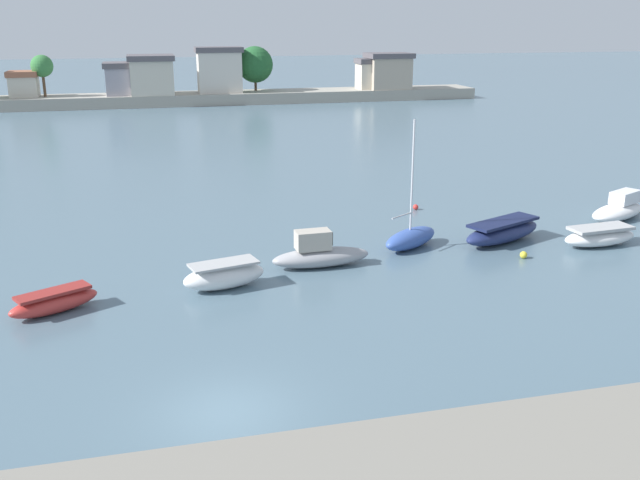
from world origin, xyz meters
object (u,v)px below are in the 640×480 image
moored_boat_3 (320,254)px  mooring_buoy_3 (416,207)px  mooring_buoy_2 (523,255)px  moored_boat_5 (503,232)px  moored_boat_4 (411,238)px  moored_boat_1 (54,302)px  moored_boat_6 (600,236)px  moored_boat_7 (619,209)px  moored_boat_2 (224,276)px

moored_boat_3 → mooring_buoy_3: 12.06m
moored_boat_3 → mooring_buoy_2: 10.17m
mooring_buoy_2 → mooring_buoy_3: 10.17m
moored_boat_5 → mooring_buoy_2: 2.76m
moored_boat_4 → mooring_buoy_3: 7.70m
moored_boat_1 → moored_boat_6: bearing=-22.7°
moored_boat_1 → mooring_buoy_2: size_ratio=10.32×
moored_boat_7 → mooring_buoy_3: bearing=130.1°
moored_boat_2 → mooring_buoy_2: bearing=-12.0°
moored_boat_1 → moored_boat_3: (11.73, 2.77, 0.18)m
moored_boat_3 → moored_boat_6: 14.98m
moored_boat_2 → mooring_buoy_2: size_ratio=10.93×
moored_boat_1 → moored_boat_4: size_ratio=0.56×
moored_boat_2 → moored_boat_3: size_ratio=0.82×
moored_boat_4 → moored_boat_5: (5.09, -0.24, 0.02)m
moored_boat_3 → moored_boat_7: (19.22, 3.94, -0.07)m
mooring_buoy_3 → moored_boat_7: bearing=-23.7°
moored_boat_2 → moored_boat_7: moored_boat_7 is taller
moored_boat_3 → moored_boat_5: 10.45m
moored_boat_1 → mooring_buoy_3: bearing=2.0°
moored_boat_2 → moored_boat_5: moored_boat_2 is taller
moored_boat_1 → mooring_buoy_2: bearing=-24.0°
moored_boat_5 → mooring_buoy_3: bearing=82.4°
mooring_buoy_2 → moored_boat_3: bearing=172.7°
moored_boat_7 → mooring_buoy_2: 10.54m
mooring_buoy_2 → moored_boat_2: bearing=-178.4°
moored_boat_5 → moored_boat_6: 4.96m
moored_boat_3 → moored_boat_7: 19.62m
moored_boat_5 → moored_boat_1: bearing=167.6°
moored_boat_3 → mooring_buoy_2: (10.07, -1.29, -0.44)m
moored_boat_7 → mooring_buoy_2: bearing=-176.4°
moored_boat_6 → moored_boat_4: bearing=163.5°
moored_boat_1 → moored_boat_2: (6.98, 1.06, 0.13)m
moored_boat_4 → moored_boat_7: size_ratio=1.30×
moored_boat_7 → mooring_buoy_2: size_ratio=14.09×
mooring_buoy_3 → moored_boat_3: bearing=-133.6°
moored_boat_4 → mooring_buoy_2: size_ratio=18.36×
moored_boat_6 → moored_boat_2: bearing=179.2°
moored_boat_4 → moored_boat_2: bearing=165.9°
moored_boat_2 → mooring_buoy_3: (13.07, 10.44, -0.40)m
moored_boat_1 → moored_boat_7: 31.67m
moored_boat_5 → moored_boat_7: moored_boat_7 is taller
moored_boat_7 → moored_boat_1: bearing=166.1°
moored_boat_4 → mooring_buoy_3: (3.05, 7.06, -0.37)m
moored_boat_2 → moored_boat_3: bearing=6.2°
moored_boat_5 → moored_boat_6: moored_boat_5 is taller
moored_boat_1 → moored_boat_6: 26.81m
moored_boat_6 → moored_boat_3: bearing=173.9°
moored_boat_3 → moored_boat_7: moored_boat_3 is taller
moored_boat_3 → moored_boat_5: moored_boat_3 is taller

